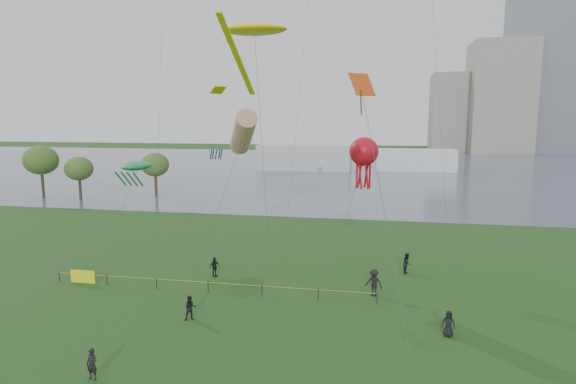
# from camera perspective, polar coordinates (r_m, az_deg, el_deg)

# --- Properties ---
(lake) EXTENTS (400.00, 120.00, 0.08)m
(lake) POSITION_cam_1_polar(r_m,az_deg,el_deg) (119.32, 8.05, 2.77)
(lake) COLOR #515A6F
(lake) RESTS_ON ground_plane
(building_mid) EXTENTS (20.00, 20.00, 38.00)m
(building_mid) POSITION_cam_1_polar(r_m,az_deg,el_deg) (185.16, 23.74, 10.15)
(building_mid) COLOR gray
(building_mid) RESTS_ON ground_plane
(building_low) EXTENTS (16.00, 18.00, 28.00)m
(building_low) POSITION_cam_1_polar(r_m,az_deg,el_deg) (188.43, 19.04, 8.85)
(building_low) COLOR gray
(building_low) RESTS_ON ground_plane
(pavilion_left) EXTENTS (22.00, 8.00, 6.00)m
(pavilion_left) POSITION_cam_1_polar(r_m,az_deg,el_deg) (115.25, 1.97, 4.13)
(pavilion_left) COLOR silver
(pavilion_left) RESTS_ON ground_plane
(pavilion_right) EXTENTS (18.00, 7.00, 5.00)m
(pavilion_right) POSITION_cam_1_polar(r_m,az_deg,el_deg) (117.28, 14.89, 3.68)
(pavilion_right) COLOR silver
(pavilion_right) RESTS_ON ground_plane
(trees) EXTENTS (21.07, 10.13, 8.15)m
(trees) POSITION_cam_1_polar(r_m,az_deg,el_deg) (80.93, -23.09, 3.10)
(trees) COLOR #3C281B
(trees) RESTS_ON ground_plane
(fence) EXTENTS (24.07, 0.07, 1.05)m
(fence) POSITION_cam_1_polar(r_m,az_deg,el_deg) (38.23, -18.24, -9.85)
(fence) COLOR black
(fence) RESTS_ON ground_plane
(spectator_a) EXTENTS (0.95, 0.88, 1.57)m
(spectator_a) POSITION_cam_1_polar(r_m,az_deg,el_deg) (31.35, -11.49, -13.32)
(spectator_a) COLOR black
(spectator_a) RESTS_ON ground_plane
(spectator_b) EXTENTS (1.45, 1.15, 1.96)m
(spectator_b) POSITION_cam_1_polar(r_m,az_deg,el_deg) (35.02, 10.14, -10.53)
(spectator_b) COLOR black
(spectator_b) RESTS_ON ground_plane
(spectator_c) EXTENTS (0.84, 0.98, 1.58)m
(spectator_c) POSITION_cam_1_polar(r_m,az_deg,el_deg) (38.96, -8.71, -8.77)
(spectator_c) COLOR black
(spectator_c) RESTS_ON ground_plane
(spectator_d) EXTENTS (0.85, 0.65, 1.55)m
(spectator_d) POSITION_cam_1_polar(r_m,az_deg,el_deg) (30.15, 18.50, -14.57)
(spectator_d) COLOR black
(spectator_d) RESTS_ON ground_plane
(spectator_f) EXTENTS (0.59, 0.41, 1.55)m
(spectator_f) POSITION_cam_1_polar(r_m,az_deg,el_deg) (26.31, -22.21, -18.37)
(spectator_f) COLOR black
(spectator_f) RESTS_ON ground_plane
(spectator_g) EXTENTS (0.81, 0.95, 1.69)m
(spectator_g) POSITION_cam_1_polar(r_m,az_deg,el_deg) (40.42, 13.94, -8.20)
(spectator_g) COLOR black
(spectator_g) RESTS_ON ground_plane
(kite_stingray) EXTENTS (4.59, 9.91, 18.86)m
(kite_stingray) POSITION_cam_1_polar(r_m,az_deg,el_deg) (34.92, -4.06, 18.53)
(kite_stingray) COLOR #3F3F42
(kite_windsock) EXTENTS (5.05, 5.06, 13.17)m
(kite_windsock) POSITION_cam_1_polar(r_m,az_deg,el_deg) (37.63, -5.38, 7.01)
(kite_windsock) COLOR #3F3F42
(kite_creature) EXTENTS (2.31, 10.63, 8.56)m
(kite_creature) POSITION_cam_1_polar(r_m,az_deg,el_deg) (45.89, -17.45, 2.94)
(kite_creature) COLOR #3F3F42
(kite_octopus) EXTENTS (3.43, 9.70, 11.02)m
(kite_octopus) POSITION_cam_1_polar(r_m,az_deg,el_deg) (37.84, 8.97, 4.64)
(kite_octopus) COLOR #3F3F42
(kite_delta) EXTENTS (4.01, 13.53, 14.92)m
(kite_delta) POSITION_cam_1_polar(r_m,az_deg,el_deg) (26.38, 9.01, 10.95)
(kite_delta) COLOR #3F3F42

